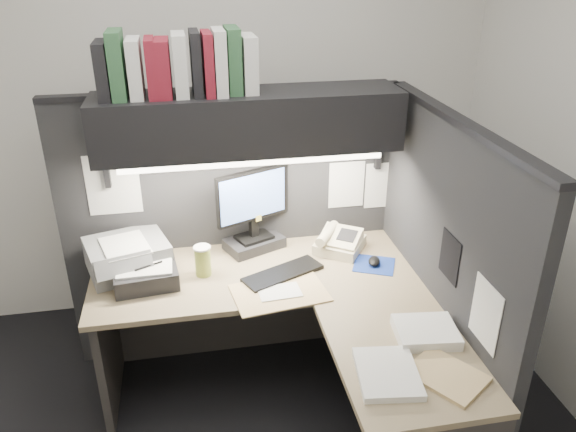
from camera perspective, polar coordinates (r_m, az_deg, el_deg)
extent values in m
cube|color=silver|center=(3.64, -7.38, 10.35)|extent=(3.50, 0.04, 2.70)
cube|color=black|center=(3.30, -5.64, -1.43)|extent=(1.90, 0.06, 1.60)
cube|color=black|center=(2.90, 15.06, -6.45)|extent=(0.06, 1.50, 1.60)
cube|color=#8D7A5A|center=(3.03, -3.56, -5.89)|extent=(1.70, 0.68, 0.03)
cube|color=#8D7A5A|center=(2.54, 11.56, -13.48)|extent=(0.60, 0.85, 0.03)
cube|color=#322E2C|center=(3.48, -4.04, -8.47)|extent=(1.61, 0.02, 0.70)
cube|color=#322E2C|center=(3.26, -17.79, -12.47)|extent=(0.04, 0.61, 0.70)
cube|color=black|center=(2.89, -3.98, 9.56)|extent=(1.55, 0.34, 0.30)
cylinder|color=white|center=(2.81, -3.52, 5.45)|extent=(1.32, 0.04, 0.04)
cube|color=black|center=(3.23, -3.46, -2.76)|extent=(0.37, 0.31, 0.06)
cube|color=black|center=(3.19, -3.51, -1.14)|extent=(0.05, 0.05, 0.11)
cube|color=black|center=(3.10, -3.59, 2.11)|extent=(0.42, 0.21, 0.29)
cube|color=#668CDF|center=(3.08, -3.55, 1.98)|extent=(0.38, 0.17, 0.26)
cube|color=black|center=(2.98, -0.54, -5.86)|extent=(0.46, 0.32, 0.02)
cube|color=navy|center=(3.11, 8.74, -4.91)|extent=(0.28, 0.27, 0.00)
ellipsoid|color=black|center=(3.10, 8.74, -4.55)|extent=(0.10, 0.12, 0.04)
cube|color=beige|center=(3.21, 5.27, -2.65)|extent=(0.34, 0.35, 0.10)
cylinder|color=#AFB849|center=(2.98, -8.64, -4.60)|extent=(0.09, 0.09, 0.16)
cube|color=gray|center=(3.12, -15.97, -3.88)|extent=(0.49, 0.45, 0.16)
cube|color=black|center=(2.99, -14.25, -5.84)|extent=(0.34, 0.30, 0.09)
cube|color=tan|center=(2.84, -0.86, -7.82)|extent=(0.50, 0.36, 0.01)
cube|color=white|center=(2.61, 13.82, -11.38)|extent=(0.29, 0.26, 0.05)
cube|color=white|center=(2.38, 10.07, -15.46)|extent=(0.28, 0.33, 0.03)
cube|color=tan|center=(2.44, 15.80, -15.32)|extent=(0.35, 0.36, 0.02)
cube|color=black|center=(2.82, -18.29, 13.87)|extent=(0.06, 0.22, 0.26)
cube|color=#2A5532|center=(2.81, -16.95, 14.48)|extent=(0.07, 0.22, 0.31)
cube|color=silver|center=(2.81, -15.26, 14.29)|extent=(0.06, 0.22, 0.27)
cube|color=maroon|center=(2.80, -13.74, 14.42)|extent=(0.05, 0.22, 0.27)
cube|color=maroon|center=(2.80, -12.57, 14.47)|extent=(0.07, 0.22, 0.27)
cube|color=silver|center=(2.80, -10.91, 14.86)|extent=(0.07, 0.22, 0.29)
cube|color=black|center=(2.80, -9.35, 15.08)|extent=(0.05, 0.22, 0.30)
cube|color=maroon|center=(2.79, -8.15, 15.07)|extent=(0.05, 0.22, 0.29)
cube|color=silver|center=(2.79, -6.97, 15.26)|extent=(0.06, 0.22, 0.30)
cube|color=#2A5532|center=(2.83, -5.61, 15.48)|extent=(0.07, 0.22, 0.31)
cube|color=silver|center=(2.84, -4.03, 15.18)|extent=(0.07, 0.22, 0.27)
cube|color=white|center=(3.28, 5.96, 3.18)|extent=(0.21, 0.00, 0.28)
cube|color=white|center=(3.36, 9.55, 3.10)|extent=(0.21, 0.00, 0.28)
cube|color=white|center=(3.15, -17.35, 3.05)|extent=(0.28, 0.00, 0.34)
cube|color=black|center=(2.67, 16.12, -4.02)|extent=(0.00, 0.18, 0.22)
cube|color=white|center=(2.45, 19.44, -9.38)|extent=(0.00, 0.21, 0.28)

